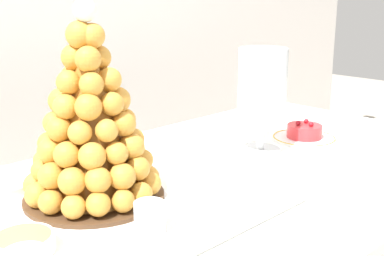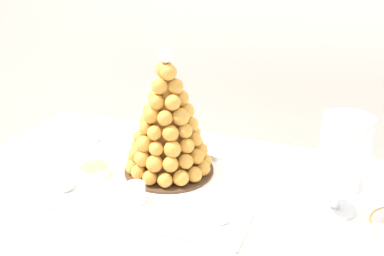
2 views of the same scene
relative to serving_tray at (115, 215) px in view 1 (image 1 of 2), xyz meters
The scene contains 9 objects.
buffet_table 0.24m from the serving_tray, ahead, with size 1.65×0.80×0.80m.
serving_tray is the anchor object (origin of this frame).
croquembouche 0.18m from the serving_tray, 80.46° to the left, with size 0.27×0.27×0.38m.
dessert_cup_mid_left 0.10m from the serving_tray, 89.97° to the right, with size 0.05×0.05×0.05m.
dessert_cup_centre 0.26m from the serving_tray, 22.77° to the right, with size 0.05×0.05×0.05m.
creme_brulee_ramekin 0.18m from the serving_tray, behind, with size 0.10×0.10×0.03m.
macaron_goblet 0.53m from the serving_tray, ahead, with size 0.12×0.12×0.26m.
fruit_tart_plate 0.68m from the serving_tray, ahead, with size 0.18×0.18×0.05m.
wine_glass 0.20m from the serving_tray, 80.11° to the left, with size 0.07×0.07×0.17m.
Camera 1 is at (-0.70, -0.72, 1.20)m, focal length 47.11 mm.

